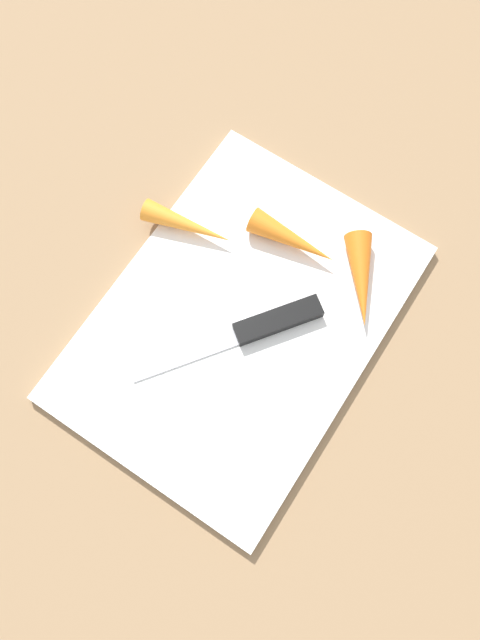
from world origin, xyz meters
name	(u,v)px	position (x,y,z in m)	size (l,w,h in m)	color
ground_plane	(240,323)	(0.00, 0.00, 0.00)	(1.40, 1.40, 0.00)	#8C6D4C
cutting_board	(240,322)	(0.00, 0.00, 0.01)	(0.36, 0.26, 0.01)	white
knife	(266,325)	(-0.01, 0.03, 0.02)	(0.17, 0.13, 0.01)	#B7B7BC
carrot_medium	(361,280)	(-0.10, 0.08, 0.03)	(0.03, 0.03, 0.10)	orange
carrot_longest	(188,225)	(-0.05, -0.10, 0.02)	(0.02, 0.02, 0.10)	orange
carrot_shortest	(290,238)	(-0.10, 0.00, 0.03)	(0.03, 0.03, 0.09)	orange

